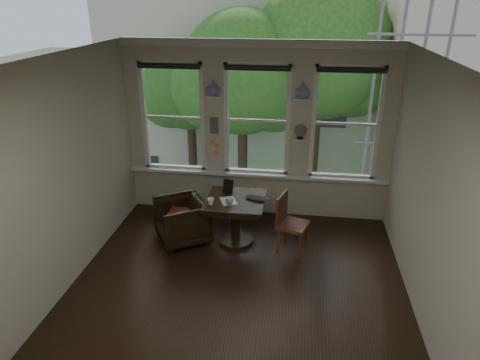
% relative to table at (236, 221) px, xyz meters
% --- Properties ---
extents(ground, '(4.50, 4.50, 0.00)m').
position_rel_table_xyz_m(ground, '(0.20, -1.12, -0.38)').
color(ground, black).
rests_on(ground, ground).
extents(ceiling, '(4.50, 4.50, 0.00)m').
position_rel_table_xyz_m(ceiling, '(0.20, -1.12, 2.62)').
color(ceiling, silver).
rests_on(ceiling, ground).
extents(wall_back, '(4.50, 0.00, 4.50)m').
position_rel_table_xyz_m(wall_back, '(0.20, 1.13, 1.12)').
color(wall_back, '#BDB8A1').
rests_on(wall_back, ground).
extents(wall_front, '(4.50, 0.00, 4.50)m').
position_rel_table_xyz_m(wall_front, '(0.20, -3.37, 1.12)').
color(wall_front, '#BDB8A1').
rests_on(wall_front, ground).
extents(wall_left, '(0.00, 4.50, 4.50)m').
position_rel_table_xyz_m(wall_left, '(-2.05, -1.12, 1.12)').
color(wall_left, '#BDB8A1').
rests_on(wall_left, ground).
extents(wall_right, '(0.00, 4.50, 4.50)m').
position_rel_table_xyz_m(wall_right, '(2.45, -1.12, 1.12)').
color(wall_right, '#BDB8A1').
rests_on(wall_right, ground).
extents(window_left, '(1.10, 0.12, 1.90)m').
position_rel_table_xyz_m(window_left, '(-1.25, 1.13, 1.32)').
color(window_left, white).
rests_on(window_left, ground).
extents(window_center, '(1.10, 0.12, 1.90)m').
position_rel_table_xyz_m(window_center, '(0.20, 1.13, 1.32)').
color(window_center, white).
rests_on(window_center, ground).
extents(window_right, '(1.10, 0.12, 1.90)m').
position_rel_table_xyz_m(window_right, '(1.65, 1.13, 1.32)').
color(window_right, white).
rests_on(window_right, ground).
extents(shelf_left, '(0.26, 0.16, 0.03)m').
position_rel_table_xyz_m(shelf_left, '(-0.52, 1.03, 1.73)').
color(shelf_left, white).
rests_on(shelf_left, ground).
extents(shelf_right, '(0.26, 0.16, 0.03)m').
position_rel_table_xyz_m(shelf_right, '(0.93, 1.03, 1.73)').
color(shelf_right, white).
rests_on(shelf_right, ground).
extents(intercom, '(0.14, 0.06, 0.28)m').
position_rel_table_xyz_m(intercom, '(-0.52, 1.06, 1.23)').
color(intercom, '#59544F').
rests_on(intercom, ground).
extents(sticky_notes, '(0.16, 0.01, 0.24)m').
position_rel_table_xyz_m(sticky_notes, '(-0.52, 1.06, 0.88)').
color(sticky_notes, pink).
rests_on(sticky_notes, ground).
extents(desk_fan, '(0.20, 0.20, 0.24)m').
position_rel_table_xyz_m(desk_fan, '(0.93, 1.01, 1.16)').
color(desk_fan, '#59544F').
rests_on(desk_fan, ground).
extents(vase_left, '(0.24, 0.24, 0.25)m').
position_rel_table_xyz_m(vase_left, '(-0.52, 1.03, 1.86)').
color(vase_left, silver).
rests_on(vase_left, shelf_left).
extents(vase_right, '(0.24, 0.24, 0.25)m').
position_rel_table_xyz_m(vase_right, '(0.93, 1.03, 1.86)').
color(vase_right, silver).
rests_on(vase_right, shelf_right).
extents(table, '(0.90, 0.90, 0.75)m').
position_rel_table_xyz_m(table, '(0.00, 0.00, 0.00)').
color(table, black).
rests_on(table, ground).
extents(armchair_left, '(1.06, 1.06, 0.71)m').
position_rel_table_xyz_m(armchair_left, '(-0.84, -0.07, -0.02)').
color(armchair_left, black).
rests_on(armchair_left, ground).
extents(cushion_red, '(0.45, 0.45, 0.06)m').
position_rel_table_xyz_m(cushion_red, '(-0.84, -0.07, 0.08)').
color(cushion_red, maroon).
rests_on(cushion_red, armchair_left).
extents(side_chair_right, '(0.53, 0.53, 0.92)m').
position_rel_table_xyz_m(side_chair_right, '(0.90, -0.14, 0.09)').
color(side_chair_right, '#452618').
rests_on(side_chair_right, ground).
extents(laptop, '(0.40, 0.31, 0.03)m').
position_rel_table_xyz_m(laptop, '(0.32, -0.01, 0.39)').
color(laptop, black).
rests_on(laptop, table).
extents(mug, '(0.12, 0.12, 0.10)m').
position_rel_table_xyz_m(mug, '(-0.34, -0.23, 0.43)').
color(mug, white).
rests_on(mug, table).
extents(drinking_glass, '(0.14, 0.14, 0.09)m').
position_rel_table_xyz_m(drinking_glass, '(-0.07, -0.18, 0.42)').
color(drinking_glass, white).
rests_on(drinking_glass, table).
extents(tablet, '(0.17, 0.10, 0.22)m').
position_rel_table_xyz_m(tablet, '(-0.15, 0.23, 0.48)').
color(tablet, black).
rests_on(tablet, table).
extents(papers, '(0.32, 0.36, 0.00)m').
position_rel_table_xyz_m(papers, '(-0.10, -0.07, 0.38)').
color(papers, silver).
rests_on(papers, table).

